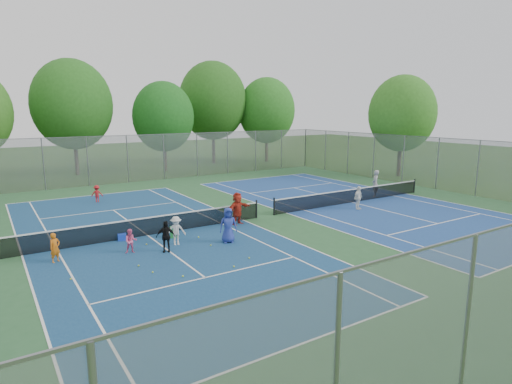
% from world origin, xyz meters
% --- Properties ---
extents(ground, '(120.00, 120.00, 0.00)m').
position_xyz_m(ground, '(0.00, 0.00, 0.00)').
color(ground, '#244A17').
rests_on(ground, ground).
extents(court_pad, '(32.00, 32.00, 0.01)m').
position_xyz_m(court_pad, '(0.00, 0.00, 0.01)').
color(court_pad, '#2A5931').
rests_on(court_pad, ground).
extents(court_left, '(10.97, 23.77, 0.01)m').
position_xyz_m(court_left, '(-7.00, 0.00, 0.02)').
color(court_left, navy).
rests_on(court_left, court_pad).
extents(court_right, '(10.97, 23.77, 0.01)m').
position_xyz_m(court_right, '(7.00, 0.00, 0.02)').
color(court_right, navy).
rests_on(court_right, court_pad).
extents(net_left, '(12.87, 0.10, 0.91)m').
position_xyz_m(net_left, '(-7.00, 0.00, 0.46)').
color(net_left, black).
rests_on(net_left, ground).
extents(net_right, '(12.87, 0.10, 0.91)m').
position_xyz_m(net_right, '(7.00, 0.00, 0.46)').
color(net_right, black).
rests_on(net_right, ground).
extents(fence_north, '(32.00, 0.10, 4.00)m').
position_xyz_m(fence_north, '(0.00, 16.00, 2.00)').
color(fence_north, gray).
rests_on(fence_north, ground).
extents(fence_east, '(0.10, 32.00, 4.00)m').
position_xyz_m(fence_east, '(16.00, 0.00, 2.00)').
color(fence_east, gray).
rests_on(fence_east, ground).
extents(tree_nl, '(7.20, 7.20, 10.69)m').
position_xyz_m(tree_nl, '(-6.00, 23.00, 6.54)').
color(tree_nl, '#443326').
rests_on(tree_nl, ground).
extents(tree_nc, '(6.00, 6.00, 8.85)m').
position_xyz_m(tree_nc, '(2.00, 21.00, 5.39)').
color(tree_nc, '#443326').
rests_on(tree_nc, ground).
extents(tree_nr, '(7.60, 7.60, 11.42)m').
position_xyz_m(tree_nr, '(9.00, 24.00, 7.04)').
color(tree_nr, '#443326').
rests_on(tree_nr, ground).
extents(tree_ne, '(6.60, 6.60, 9.77)m').
position_xyz_m(tree_ne, '(15.00, 22.00, 5.97)').
color(tree_ne, '#443326').
rests_on(tree_ne, ground).
extents(tree_side_e, '(6.00, 6.00, 9.20)m').
position_xyz_m(tree_side_e, '(19.00, 6.00, 5.74)').
color(tree_side_e, '#443326').
rests_on(tree_side_e, ground).
extents(ball_crate, '(0.46, 0.46, 0.33)m').
position_xyz_m(ball_crate, '(-8.27, -0.08, 0.16)').
color(ball_crate, blue).
rests_on(ball_crate, ground).
extents(ball_hopper, '(0.35, 0.35, 0.55)m').
position_xyz_m(ball_hopper, '(-6.07, -1.02, 0.28)').
color(ball_hopper, green).
rests_on(ball_hopper, ground).
extents(student_a, '(0.53, 0.47, 1.23)m').
position_xyz_m(student_a, '(-11.37, -1.60, 0.62)').
color(student_a, '#CF6613').
rests_on(student_a, ground).
extents(student_b, '(0.61, 0.53, 1.08)m').
position_xyz_m(student_b, '(-8.45, -2.15, 0.54)').
color(student_b, '#EB5B8E').
rests_on(student_b, ground).
extents(student_c, '(0.96, 0.69, 1.35)m').
position_xyz_m(student_c, '(-6.36, -2.13, 0.67)').
color(student_c, silver).
rests_on(student_c, ground).
extents(student_d, '(0.88, 0.63, 1.39)m').
position_xyz_m(student_d, '(-7.12, -2.81, 0.70)').
color(student_d, black).
rests_on(student_d, ground).
extents(student_e, '(0.94, 0.76, 1.67)m').
position_xyz_m(student_e, '(-4.17, -3.09, 0.83)').
color(student_e, '#293B97').
rests_on(student_e, ground).
extents(student_f, '(1.72, 1.02, 1.77)m').
position_xyz_m(student_f, '(-2.21, -0.60, 0.89)').
color(student_f, '#AD2718').
rests_on(student_f, ground).
extents(child_far_baseline, '(0.85, 0.66, 1.16)m').
position_xyz_m(child_far_baseline, '(-7.27, 9.35, 0.58)').
color(child_far_baseline, '#B4191D').
rests_on(child_far_baseline, ground).
extents(instructor, '(0.83, 0.81, 1.92)m').
position_xyz_m(instructor, '(9.73, 0.53, 0.96)').
color(instructor, '#9C9C9F').
rests_on(instructor, ground).
extents(teen_court_b, '(0.92, 0.56, 1.46)m').
position_xyz_m(teen_court_b, '(5.89, -1.57, 0.73)').
color(teen_court_b, white).
rests_on(teen_court_b, ground).
extents(tennis_ball_0, '(0.07, 0.07, 0.07)m').
position_xyz_m(tennis_ball_0, '(-8.47, -4.91, 0.03)').
color(tennis_ball_0, '#B6D130').
rests_on(tennis_ball_0, ground).
extents(tennis_ball_1, '(0.07, 0.07, 0.07)m').
position_xyz_m(tennis_ball_1, '(-3.24, -1.69, 0.03)').
color(tennis_ball_1, yellow).
rests_on(tennis_ball_1, ground).
extents(tennis_ball_2, '(0.07, 0.07, 0.07)m').
position_xyz_m(tennis_ball_2, '(-5.58, -6.07, 0.03)').
color(tennis_ball_2, '#D0E234').
rests_on(tennis_ball_2, ground).
extents(tennis_ball_3, '(0.07, 0.07, 0.07)m').
position_xyz_m(tennis_ball_3, '(-8.71, -3.94, 0.03)').
color(tennis_ball_3, '#B6CE30').
rests_on(tennis_ball_3, ground).
extents(tennis_ball_4, '(0.07, 0.07, 0.07)m').
position_xyz_m(tennis_ball_4, '(-5.06, -1.73, 0.03)').
color(tennis_ball_4, '#CCF438').
rests_on(tennis_ball_4, ground).
extents(tennis_ball_5, '(0.07, 0.07, 0.07)m').
position_xyz_m(tennis_ball_5, '(-3.33, -1.53, 0.03)').
color(tennis_ball_5, '#C5D030').
rests_on(tennis_ball_5, ground).
extents(tennis_ball_6, '(0.07, 0.07, 0.07)m').
position_xyz_m(tennis_ball_6, '(-4.08, -2.67, 0.03)').
color(tennis_ball_6, '#A9CD2F').
rests_on(tennis_ball_6, ground).
extents(tennis_ball_7, '(0.07, 0.07, 0.07)m').
position_xyz_m(tennis_ball_7, '(-5.13, -3.17, 0.03)').
color(tennis_ball_7, '#B0CF30').
rests_on(tennis_ball_7, ground).
extents(tennis_ball_8, '(0.07, 0.07, 0.07)m').
position_xyz_m(tennis_ball_8, '(-7.67, -5.90, 0.03)').
color(tennis_ball_8, '#AED431').
rests_on(tennis_ball_8, ground).
extents(tennis_ball_9, '(0.07, 0.07, 0.07)m').
position_xyz_m(tennis_ball_9, '(-7.55, -1.45, 0.03)').
color(tennis_ball_9, gold).
rests_on(tennis_ball_9, ground).
extents(tennis_ball_10, '(0.07, 0.07, 0.07)m').
position_xyz_m(tennis_ball_10, '(-4.56, -5.55, 0.03)').
color(tennis_ball_10, '#C3D331').
rests_on(tennis_ball_10, ground).
extents(tennis_ball_11, '(0.07, 0.07, 0.07)m').
position_xyz_m(tennis_ball_11, '(-11.21, -3.91, 0.03)').
color(tennis_ball_11, gold).
rests_on(tennis_ball_11, ground).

